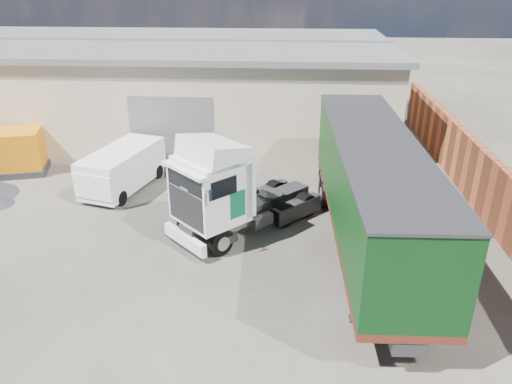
# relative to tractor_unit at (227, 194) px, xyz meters

# --- Properties ---
(ground) EXTENTS (120.00, 120.00, 0.00)m
(ground) POSITION_rel_tractor_unit_xyz_m (-1.43, -3.46, -1.66)
(ground) COLOR black
(ground) RESTS_ON ground
(warehouse) EXTENTS (30.60, 12.60, 5.42)m
(warehouse) POSITION_rel_tractor_unit_xyz_m (-7.43, 12.54, 1.00)
(warehouse) COLOR #C4B397
(warehouse) RESTS_ON ground
(brick_boundary_wall) EXTENTS (0.35, 26.00, 2.50)m
(brick_boundary_wall) POSITION_rel_tractor_unit_xyz_m (10.07, 2.54, -0.41)
(brick_boundary_wall) COLOR #964726
(brick_boundary_wall) RESTS_ON ground
(tractor_unit) EXTENTS (5.64, 5.67, 3.95)m
(tractor_unit) POSITION_rel_tractor_unit_xyz_m (0.00, 0.00, 0.00)
(tractor_unit) COLOR black
(tractor_unit) RESTS_ON ground
(box_trailer) EXTENTS (2.88, 12.36, 4.09)m
(box_trailer) POSITION_rel_tractor_unit_xyz_m (4.99, -0.72, 0.83)
(box_trailer) COLOR #2D2D30
(box_trailer) RESTS_ON ground
(panel_van) EXTENTS (2.97, 4.82, 1.84)m
(panel_van) POSITION_rel_tractor_unit_xyz_m (-5.17, 3.74, -0.71)
(panel_van) COLOR black
(panel_van) RESTS_ON ground
(orange_skip) EXTENTS (3.78, 2.92, 2.09)m
(orange_skip) POSITION_rel_tractor_unit_xyz_m (-11.17, 5.40, -0.75)
(orange_skip) COLOR #2D2D30
(orange_skip) RESTS_ON ground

